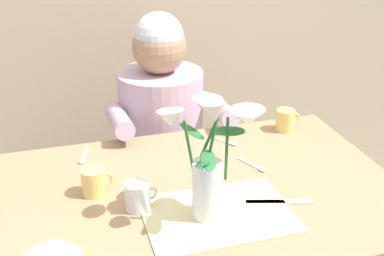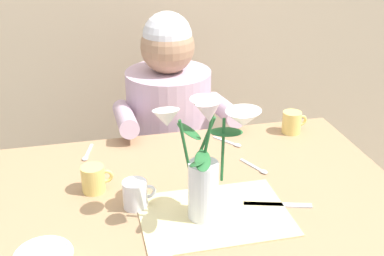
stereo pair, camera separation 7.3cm
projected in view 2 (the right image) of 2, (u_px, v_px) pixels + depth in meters
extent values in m
cube|color=#9E7A56|center=(198.00, 196.00, 1.47)|extent=(1.20, 0.80, 0.04)
cylinder|color=#9E7A56|center=(32.00, 250.00, 1.82)|extent=(0.06, 0.06, 0.70)
cylinder|color=#9E7A56|center=(305.00, 211.00, 2.04)|extent=(0.06, 0.06, 0.70)
cylinder|color=#4C4C56|center=(171.00, 219.00, 2.25)|extent=(0.30, 0.30, 0.40)
cylinder|color=#BC9EB2|center=(169.00, 129.00, 2.05)|extent=(0.34, 0.34, 0.50)
sphere|color=#A37A5B|center=(167.00, 47.00, 1.90)|extent=(0.21, 0.21, 0.21)
sphere|color=silver|center=(167.00, 36.00, 1.89)|extent=(0.19, 0.19, 0.19)
cylinder|color=#BC9EB2|center=(125.00, 118.00, 1.84)|extent=(0.07, 0.33, 0.12)
cylinder|color=#BC9EB2|center=(224.00, 109.00, 1.91)|extent=(0.07, 0.33, 0.12)
cube|color=beige|center=(214.00, 215.00, 1.35)|extent=(0.40, 0.28, 0.00)
cylinder|color=silver|center=(203.00, 191.00, 1.30)|extent=(0.08, 0.08, 0.17)
cylinder|color=#23602D|center=(223.00, 150.00, 1.26)|extent=(0.01, 0.02, 0.17)
cone|color=white|center=(244.00, 119.00, 1.22)|extent=(0.11, 0.10, 0.05)
sphere|color=#E5D14C|center=(244.00, 117.00, 1.22)|extent=(0.02, 0.02, 0.02)
cylinder|color=#23602D|center=(204.00, 144.00, 1.28)|extent=(0.05, 0.06, 0.17)
cone|color=silver|center=(204.00, 107.00, 1.27)|extent=(0.11, 0.11, 0.04)
sphere|color=#E5D14C|center=(204.00, 105.00, 1.27)|extent=(0.02, 0.02, 0.02)
cylinder|color=#23602D|center=(185.00, 150.00, 1.25)|extent=(0.04, 0.02, 0.18)
cone|color=white|center=(167.00, 118.00, 1.21)|extent=(0.08, 0.08, 0.05)
sphere|color=#E5D14C|center=(167.00, 116.00, 1.21)|extent=(0.02, 0.02, 0.02)
cylinder|color=#23602D|center=(206.00, 149.00, 1.22)|extent=(0.04, 0.03, 0.21)
cone|color=silver|center=(209.00, 113.00, 1.14)|extent=(0.08, 0.08, 0.05)
sphere|color=#E5D14C|center=(209.00, 111.00, 1.14)|extent=(0.02, 0.02, 0.02)
ellipsoid|color=#23602D|center=(226.00, 132.00, 1.25)|extent=(0.09, 0.05, 0.03)
ellipsoid|color=#23602D|center=(203.00, 160.00, 1.20)|extent=(0.06, 0.10, 0.03)
ellipsoid|color=#23602D|center=(189.00, 131.00, 1.28)|extent=(0.07, 0.10, 0.03)
ellipsoid|color=#23602D|center=(198.00, 163.00, 1.20)|extent=(0.08, 0.09, 0.04)
torus|color=white|center=(43.00, 255.00, 1.12)|extent=(0.14, 0.14, 0.01)
cube|color=silver|center=(278.00, 205.00, 1.39)|extent=(0.19, 0.07, 0.00)
cylinder|color=silver|center=(135.00, 194.00, 1.37)|extent=(0.07, 0.07, 0.08)
torus|color=silver|center=(149.00, 192.00, 1.37)|extent=(0.04, 0.01, 0.04)
cylinder|color=#E5C666|center=(292.00, 122.00, 1.80)|extent=(0.07, 0.07, 0.08)
torus|color=#E5C666|center=(301.00, 120.00, 1.81)|extent=(0.04, 0.01, 0.04)
cylinder|color=#E5C666|center=(93.00, 179.00, 1.44)|extent=(0.07, 0.07, 0.08)
torus|color=#E5C666|center=(106.00, 176.00, 1.45)|extent=(0.04, 0.01, 0.04)
cube|color=silver|center=(225.00, 141.00, 1.75)|extent=(0.07, 0.09, 0.00)
ellipsoid|color=silver|center=(238.00, 145.00, 1.72)|extent=(0.03, 0.03, 0.01)
cube|color=silver|center=(251.00, 165.00, 1.59)|extent=(0.05, 0.10, 0.00)
ellipsoid|color=silver|center=(264.00, 172.00, 1.55)|extent=(0.03, 0.03, 0.01)
cube|color=silver|center=(89.00, 151.00, 1.68)|extent=(0.04, 0.10, 0.00)
ellipsoid|color=silver|center=(85.00, 158.00, 1.63)|extent=(0.03, 0.03, 0.01)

